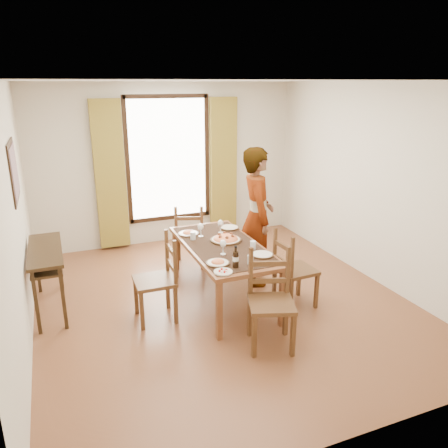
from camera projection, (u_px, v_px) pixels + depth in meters
name	position (u px, v px, depth m)	size (l,w,h in m)	color
ground	(222.00, 301.00, 5.62)	(5.00, 5.00, 0.00)	#53301A
room_shell	(217.00, 182.00, 5.26)	(4.60, 5.10, 2.74)	beige
console_table	(46.00, 258.00, 5.22)	(0.38, 1.20, 0.80)	black
dining_table	(223.00, 249.00, 5.47)	(0.89, 1.84, 0.76)	brown
chair_west	(158.00, 281.00, 5.08)	(0.47, 0.47, 1.03)	#55321C
chair_north	(190.00, 237.00, 6.58)	(0.56, 0.56, 0.98)	#55321C
chair_south	(271.00, 303.00, 4.56)	(0.59, 0.59, 1.05)	#55321C
chair_east	(293.00, 271.00, 5.38)	(0.47, 0.47, 1.00)	#55321C
man	(257.00, 217.00, 5.92)	(0.62, 0.78, 1.89)	gray
plate_sw	(218.00, 262.00, 4.86)	(0.27, 0.27, 0.05)	silver
plate_se	(262.00, 253.00, 5.09)	(0.27, 0.27, 0.05)	silver
plate_nw	(188.00, 232.00, 5.80)	(0.27, 0.27, 0.05)	silver
plate_ne	(229.00, 226.00, 6.04)	(0.27, 0.27, 0.05)	silver
pasta_platter	(226.00, 237.00, 5.55)	(0.40, 0.40, 0.10)	red
caprese_plate	(223.00, 271.00, 4.64)	(0.20, 0.20, 0.04)	silver
wine_glass_a	(223.00, 247.00, 5.10)	(0.08, 0.08, 0.18)	white
wine_glass_b	(221.00, 226.00, 5.84)	(0.08, 0.08, 0.18)	white
wine_glass_c	(201.00, 230.00, 5.70)	(0.08, 0.08, 0.18)	white
tumbler_a	(253.00, 245.00, 5.29)	(0.07, 0.07, 0.10)	silver
tumbler_b	(193.00, 236.00, 5.61)	(0.07, 0.07, 0.10)	silver
tumbler_c	(251.00, 260.00, 4.85)	(0.07, 0.07, 0.10)	silver
wine_bottle	(236.00, 257.00, 4.74)	(0.07, 0.07, 0.25)	black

